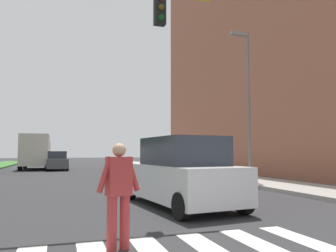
{
  "coord_description": "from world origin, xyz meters",
  "views": [
    {
      "loc": [
        -0.95,
        1.78,
        1.54
      ],
      "look_at": [
        2.87,
        13.53,
        2.53
      ],
      "focal_mm": 35.17,
      "sensor_mm": 36.0,
      "label": 1
    }
  ],
  "objects_px": {
    "street_lamp_right": "(247,92)",
    "pedestrian_performer": "(119,190)",
    "sedan_midblock": "(56,161)",
    "truck_box_delivery": "(36,151)",
    "suv_crossing": "(180,174)",
    "sedan_distant": "(41,159)"
  },
  "relations": [
    {
      "from": "sedan_distant",
      "to": "truck_box_delivery",
      "type": "distance_m",
      "value": 9.45
    },
    {
      "from": "pedestrian_performer",
      "to": "suv_crossing",
      "type": "relative_size",
      "value": 0.35
    },
    {
      "from": "suv_crossing",
      "to": "street_lamp_right",
      "type": "bearing_deg",
      "value": 44.07
    },
    {
      "from": "pedestrian_performer",
      "to": "sedan_distant",
      "type": "bearing_deg",
      "value": 94.88
    },
    {
      "from": "street_lamp_right",
      "to": "suv_crossing",
      "type": "height_order",
      "value": "street_lamp_right"
    },
    {
      "from": "sedan_distant",
      "to": "truck_box_delivery",
      "type": "bearing_deg",
      "value": -89.96
    },
    {
      "from": "street_lamp_right",
      "to": "suv_crossing",
      "type": "relative_size",
      "value": 1.57
    },
    {
      "from": "street_lamp_right",
      "to": "pedestrian_performer",
      "type": "relative_size",
      "value": 4.44
    },
    {
      "from": "street_lamp_right",
      "to": "sedan_distant",
      "type": "bearing_deg",
      "value": 112.13
    },
    {
      "from": "sedan_midblock",
      "to": "truck_box_delivery",
      "type": "xyz_separation_m",
      "value": [
        -1.83,
        1.8,
        0.87
      ]
    },
    {
      "from": "pedestrian_performer",
      "to": "truck_box_delivery",
      "type": "xyz_separation_m",
      "value": [
        -3.09,
        26.84,
        0.7
      ]
    },
    {
      "from": "suv_crossing",
      "to": "truck_box_delivery",
      "type": "xyz_separation_m",
      "value": [
        -5.49,
        23.15,
        0.7
      ]
    },
    {
      "from": "suv_crossing",
      "to": "sedan_distant",
      "type": "xyz_separation_m",
      "value": [
        -5.49,
        32.56,
        -0.16
      ]
    },
    {
      "from": "street_lamp_right",
      "to": "suv_crossing",
      "type": "bearing_deg",
      "value": -135.93
    },
    {
      "from": "street_lamp_right",
      "to": "truck_box_delivery",
      "type": "height_order",
      "value": "street_lamp_right"
    },
    {
      "from": "pedestrian_performer",
      "to": "suv_crossing",
      "type": "xyz_separation_m",
      "value": [
        2.4,
        3.68,
        -0.0
      ]
    },
    {
      "from": "sedan_distant",
      "to": "suv_crossing",
      "type": "bearing_deg",
      "value": -80.42
    },
    {
      "from": "street_lamp_right",
      "to": "pedestrian_performer",
      "type": "distance_m",
      "value": 12.6
    },
    {
      "from": "sedan_distant",
      "to": "truck_box_delivery",
      "type": "xyz_separation_m",
      "value": [
        0.01,
        -9.41,
        0.86
      ]
    },
    {
      "from": "suv_crossing",
      "to": "truck_box_delivery",
      "type": "relative_size",
      "value": 0.77
    },
    {
      "from": "street_lamp_right",
      "to": "truck_box_delivery",
      "type": "relative_size",
      "value": 1.21
    },
    {
      "from": "pedestrian_performer",
      "to": "sedan_distant",
      "type": "distance_m",
      "value": 36.38
    }
  ]
}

